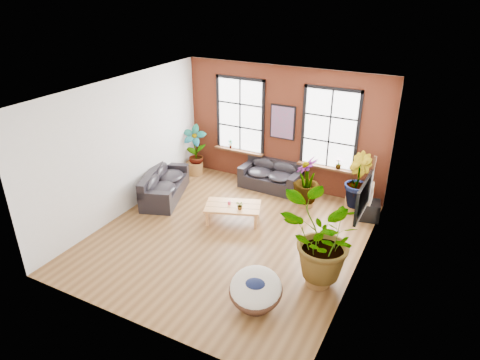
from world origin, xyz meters
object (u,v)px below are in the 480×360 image
at_px(coffee_table, 233,207).
at_px(papasan_chair, 256,290).
at_px(sofa_back, 272,176).
at_px(sofa_left, 163,185).

xyz_separation_m(coffee_table, papasan_chair, (1.87, -2.57, -0.00)).
distance_m(sofa_back, sofa_left, 3.14).
bearing_deg(coffee_table, sofa_back, 67.13).
bearing_deg(papasan_chair, sofa_left, 128.78).
bearing_deg(sofa_back, papasan_chair, -67.81).
height_order(sofa_left, papasan_chair, sofa_left).
relative_size(sofa_back, coffee_table, 1.15).
distance_m(sofa_left, coffee_table, 2.36).
bearing_deg(sofa_left, coffee_table, -115.98).
distance_m(sofa_back, coffee_table, 2.22).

